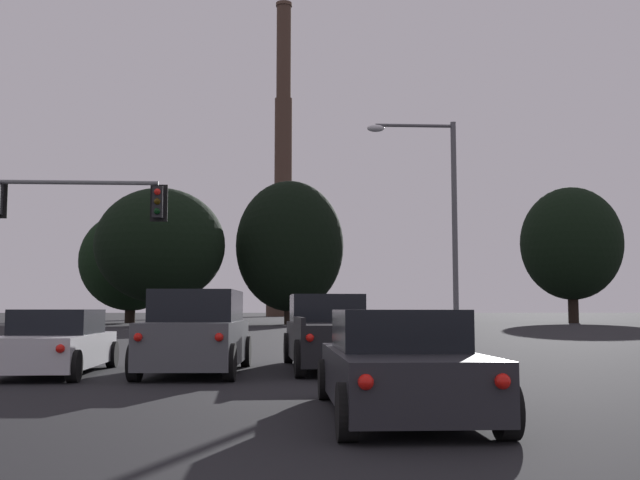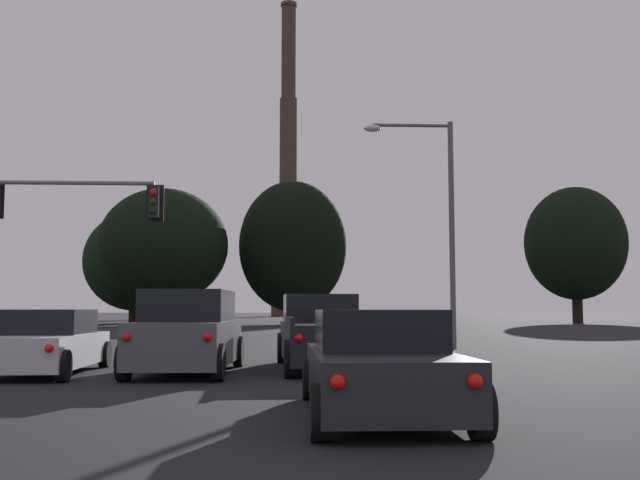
# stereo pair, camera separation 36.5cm
# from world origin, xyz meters

# --- Properties ---
(sedan_left_lane_front) EXTENTS (2.07, 4.74, 1.43)m
(sedan_left_lane_front) POSITION_xyz_m (-3.17, 15.37, 0.67)
(sedan_left_lane_front) COLOR silver
(sedan_left_lane_front) RESTS_ON ground_plane
(suv_center_lane_front) EXTENTS (2.29, 4.97, 1.86)m
(suv_center_lane_front) POSITION_xyz_m (-0.06, 15.45, 0.90)
(suv_center_lane_front) COLOR #4C4F54
(suv_center_lane_front) RESTS_ON ground_plane
(pickup_truck_right_lane_front) EXTENTS (2.39, 5.58, 1.82)m
(pickup_truck_right_lane_front) POSITION_xyz_m (3.09, 16.68, 0.80)
(pickup_truck_right_lane_front) COLOR black
(pickup_truck_right_lane_front) RESTS_ON ground_plane
(sedan_right_lane_second) EXTENTS (1.99, 4.71, 1.43)m
(sedan_right_lane_second) POSITION_xyz_m (3.38, 8.52, 0.67)
(sedan_right_lane_second) COLOR #232328
(sedan_right_lane_second) RESTS_ON ground_plane
(traffic_light_overhead_left) EXTENTS (6.03, 0.50, 5.72)m
(traffic_light_overhead_left) POSITION_xyz_m (-5.81, 23.24, 4.40)
(traffic_light_overhead_left) COLOR slate
(traffic_light_overhead_left) RESTS_ON ground_plane
(street_lamp) EXTENTS (3.31, 0.36, 8.32)m
(street_lamp) POSITION_xyz_m (7.67, 25.15, 5.14)
(street_lamp) COLOR #56565B
(street_lamp) RESTS_ON ground_plane
(smokestack) EXTENTS (6.60, 6.60, 64.20)m
(smokestack) POSITION_xyz_m (2.78, 147.22, 25.10)
(smokestack) COLOR #3C2B22
(smokestack) RESTS_ON ground_plane
(treeline_far_right) EXTENTS (10.66, 9.59, 11.64)m
(treeline_far_right) POSITION_xyz_m (-13.51, 77.08, 6.44)
(treeline_far_right) COLOR black
(treeline_far_right) RESTS_ON ground_plane
(treeline_left_mid) EXTENTS (10.49, 9.44, 14.16)m
(treeline_left_mid) POSITION_xyz_m (32.31, 74.30, 8.25)
(treeline_left_mid) COLOR black
(treeline_left_mid) RESTS_ON ground_plane
(treeline_center_right) EXTENTS (11.71, 10.54, 12.40)m
(treeline_center_right) POSITION_xyz_m (-8.90, 66.45, 7.17)
(treeline_center_right) COLOR black
(treeline_center_right) RESTS_ON ground_plane
(treeline_right_mid) EXTENTS (10.26, 9.24, 13.69)m
(treeline_right_mid) POSITION_xyz_m (2.89, 69.43, 7.44)
(treeline_right_mid) COLOR black
(treeline_right_mid) RESTS_ON ground_plane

